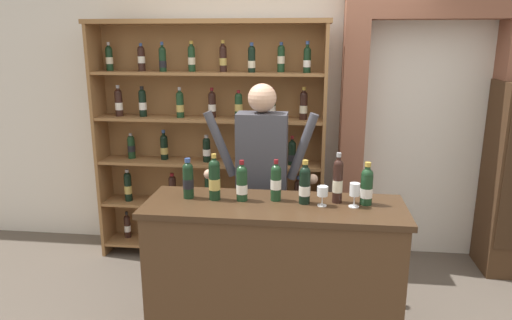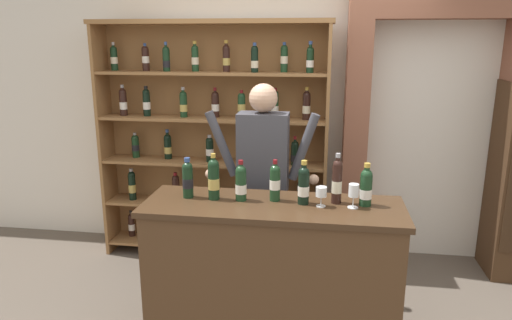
{
  "view_description": "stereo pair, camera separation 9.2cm",
  "coord_description": "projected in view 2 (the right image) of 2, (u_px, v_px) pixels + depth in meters",
  "views": [
    {
      "loc": [
        0.28,
        -2.93,
        2.06
      ],
      "look_at": [
        -0.11,
        0.29,
        1.22
      ],
      "focal_mm": 32.86,
      "sensor_mm": 36.0,
      "label": 1
    },
    {
      "loc": [
        0.37,
        -2.92,
        2.06
      ],
      "look_at": [
        -0.11,
        0.29,
        1.22
      ],
      "focal_mm": 32.86,
      "sensor_mm": 36.0,
      "label": 2
    }
  ],
  "objects": [
    {
      "name": "archway_doorway",
      "position": [
        430.0,
        116.0,
        4.25
      ],
      "size": [
        1.55,
        0.45,
        2.49
      ],
      "color": "brown",
      "rests_on": "ground"
    },
    {
      "name": "back_wall",
      "position": [
        287.0,
        92.0,
        4.52
      ],
      "size": [
        12.0,
        0.19,
        3.12
      ],
      "color": "silver",
      "rests_on": "ground"
    },
    {
      "name": "wine_glass_spare",
      "position": [
        354.0,
        192.0,
        3.01
      ],
      "size": [
        0.07,
        0.07,
        0.16
      ],
      "color": "silver",
      "rests_on": "tasting_counter"
    },
    {
      "name": "wine_shelf",
      "position": [
        213.0,
        136.0,
        4.36
      ],
      "size": [
        2.16,
        0.33,
        2.23
      ],
      "color": "olive",
      "rests_on": "ground"
    },
    {
      "name": "tasting_bottle_brunello",
      "position": [
        337.0,
        181.0,
        3.09
      ],
      "size": [
        0.07,
        0.07,
        0.34
      ],
      "color": "black",
      "rests_on": "tasting_counter"
    },
    {
      "name": "tasting_bottle_prosecco",
      "position": [
        241.0,
        183.0,
        3.16
      ],
      "size": [
        0.08,
        0.08,
        0.28
      ],
      "color": "#19381E",
      "rests_on": "tasting_counter"
    },
    {
      "name": "tasting_bottle_rosso",
      "position": [
        304.0,
        185.0,
        3.08
      ],
      "size": [
        0.08,
        0.08,
        0.3
      ],
      "color": "black",
      "rests_on": "tasting_counter"
    },
    {
      "name": "tasting_counter",
      "position": [
        272.0,
        272.0,
        3.23
      ],
      "size": [
        1.74,
        0.59,
        1.0
      ],
      "color": "#4C331E",
      "rests_on": "ground"
    },
    {
      "name": "tasting_bottle_vin_santo",
      "position": [
        275.0,
        182.0,
        3.15
      ],
      "size": [
        0.07,
        0.07,
        0.28
      ],
      "color": "#19381E",
      "rests_on": "tasting_counter"
    },
    {
      "name": "shopkeeper",
      "position": [
        263.0,
        169.0,
        3.68
      ],
      "size": [
        0.91,
        0.22,
        1.74
      ],
      "color": "#2D3347",
      "rests_on": "ground"
    },
    {
      "name": "wine_glass_left",
      "position": [
        321.0,
        193.0,
        3.04
      ],
      "size": [
        0.07,
        0.07,
        0.13
      ],
      "color": "silver",
      "rests_on": "tasting_counter"
    },
    {
      "name": "tasting_bottle_bianco",
      "position": [
        366.0,
        187.0,
        3.06
      ],
      "size": [
        0.08,
        0.08,
        0.29
      ],
      "color": "#19381E",
      "rests_on": "tasting_counter"
    },
    {
      "name": "tasting_bottle_grappa",
      "position": [
        214.0,
        179.0,
        3.17
      ],
      "size": [
        0.08,
        0.08,
        0.32
      ],
      "color": "black",
      "rests_on": "tasting_counter"
    },
    {
      "name": "tasting_bottle_super_tuscan",
      "position": [
        188.0,
        179.0,
        3.21
      ],
      "size": [
        0.07,
        0.07,
        0.28
      ],
      "color": "black",
      "rests_on": "tasting_counter"
    }
  ]
}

